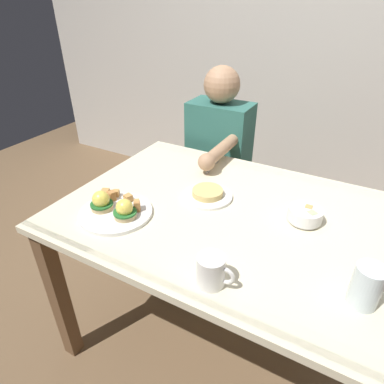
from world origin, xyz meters
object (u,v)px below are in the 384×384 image
Objects in this scene: diner_person at (217,157)px; side_plate at (208,194)px; water_glass_near at (366,288)px; eggs_benedict_plate at (115,209)px; fruit_bowl at (305,215)px; fork at (213,165)px; dining_table at (222,232)px; coffee_mug at (212,270)px.

side_plate is at bearing -68.92° from diner_person.
eggs_benedict_plate is at bearing 179.79° from water_glass_near.
fruit_bowl is 0.54m from fork.
fork is 0.78× the size of side_plate.
water_glass_near is at bearing -0.21° from eggs_benedict_plate.
coffee_mug is at bearing -70.73° from dining_table.
fork is at bearing 152.90° from fruit_bowl.
water_glass_near is (0.84, -0.00, 0.03)m from eggs_benedict_plate.
coffee_mug is at bearing -160.77° from water_glass_near.
diner_person is (-0.43, 0.95, -0.14)m from coffee_mug.
fruit_bowl is at bearing -41.87° from diner_person.
water_glass_near is (0.50, -0.22, 0.16)m from dining_table.
eggs_benedict_plate reaches higher than fruit_bowl.
dining_table is 0.42m from eggs_benedict_plate.
fork is (-0.32, 0.67, -0.05)m from coffee_mug.
coffee_mug is 0.40m from water_glass_near.
fruit_bowl is 0.11× the size of diner_person.
eggs_benedict_plate is 0.24× the size of diner_person.
diner_person reaches higher than fruit_bowl.
dining_table is 0.57m from water_glass_near.
side_plate is at bearing 150.34° from dining_table.
coffee_mug is at bearing -64.51° from fork.
coffee_mug is at bearing -16.16° from eggs_benedict_plate.
fork is 0.31m from diner_person.
dining_table is 0.41m from coffee_mug.
fruit_bowl is at bearing 24.99° from eggs_benedict_plate.
fork is at bearing -69.36° from diner_person.
eggs_benedict_plate is at bearing -92.54° from diner_person.
fork is 0.29m from side_plate.
eggs_benedict_plate is 0.84m from water_glass_near.
dining_table is 0.39m from fork.
side_plate is at bearing -68.47° from fork.
dining_table is at bearing -29.66° from side_plate.
water_glass_near reaches higher than eggs_benedict_plate.
fruit_bowl is 0.36m from water_glass_near.
fork is 0.14× the size of diner_person.
water_glass_near reaches higher than side_plate.
dining_table is 7.69× the size of fork.
coffee_mug is 0.91× the size of water_glass_near.
side_plate is at bearing -176.97° from fruit_bowl.
diner_person reaches higher than coffee_mug.
diner_person is (-0.80, 0.82, -0.15)m from water_glass_near.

